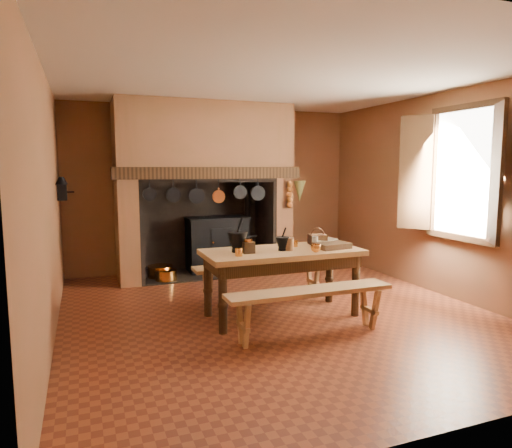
{
  "coord_description": "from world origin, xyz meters",
  "views": [
    {
      "loc": [
        -2.17,
        -4.98,
        1.78
      ],
      "look_at": [
        -0.16,
        0.3,
        1.07
      ],
      "focal_mm": 32.0,
      "sensor_mm": 36.0,
      "label": 1
    }
  ],
  "objects_px": {
    "iron_range": "(218,243)",
    "bench_front": "(310,301)",
    "work_table": "(282,260)",
    "mixing_bowl": "(324,242)",
    "coffee_grinder": "(248,246)",
    "wicker_basket": "(317,239)"
  },
  "relations": [
    {
      "from": "iron_range",
      "to": "bench_front",
      "type": "height_order",
      "value": "iron_range"
    },
    {
      "from": "iron_range",
      "to": "work_table",
      "type": "height_order",
      "value": "iron_range"
    },
    {
      "from": "work_table",
      "to": "wicker_basket",
      "type": "relative_size",
      "value": 7.46
    },
    {
      "from": "coffee_grinder",
      "to": "mixing_bowl",
      "type": "height_order",
      "value": "coffee_grinder"
    },
    {
      "from": "mixing_bowl",
      "to": "wicker_basket",
      "type": "relative_size",
      "value": 1.23
    },
    {
      "from": "bench_front",
      "to": "mixing_bowl",
      "type": "relative_size",
      "value": 5.96
    },
    {
      "from": "work_table",
      "to": "coffee_grinder",
      "type": "distance_m",
      "value": 0.49
    },
    {
      "from": "bench_front",
      "to": "coffee_grinder",
      "type": "relative_size",
      "value": 8.95
    },
    {
      "from": "work_table",
      "to": "mixing_bowl",
      "type": "distance_m",
      "value": 0.68
    },
    {
      "from": "iron_range",
      "to": "bench_front",
      "type": "bearing_deg",
      "value": -89.1
    },
    {
      "from": "coffee_grinder",
      "to": "mixing_bowl",
      "type": "bearing_deg",
      "value": 10.28
    },
    {
      "from": "work_table",
      "to": "bench_front",
      "type": "height_order",
      "value": "work_table"
    },
    {
      "from": "wicker_basket",
      "to": "mixing_bowl",
      "type": "bearing_deg",
      "value": -33.22
    },
    {
      "from": "iron_range",
      "to": "wicker_basket",
      "type": "distance_m",
      "value": 2.49
    },
    {
      "from": "work_table",
      "to": "mixing_bowl",
      "type": "xyz_separation_m",
      "value": [
        0.64,
        0.14,
        0.16
      ]
    },
    {
      "from": "bench_front",
      "to": "coffee_grinder",
      "type": "xyz_separation_m",
      "value": [
        -0.45,
        0.67,
        0.5
      ]
    },
    {
      "from": "work_table",
      "to": "wicker_basket",
      "type": "xyz_separation_m",
      "value": [
        0.58,
        0.2,
        0.2
      ]
    },
    {
      "from": "iron_range",
      "to": "coffee_grinder",
      "type": "relative_size",
      "value": 7.85
    },
    {
      "from": "iron_range",
      "to": "wicker_basket",
      "type": "height_order",
      "value": "iron_range"
    },
    {
      "from": "work_table",
      "to": "mixing_bowl",
      "type": "relative_size",
      "value": 6.09
    },
    {
      "from": "iron_range",
      "to": "mixing_bowl",
      "type": "bearing_deg",
      "value": -74.08
    },
    {
      "from": "coffee_grinder",
      "to": "bench_front",
      "type": "bearing_deg",
      "value": -56.26
    }
  ]
}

